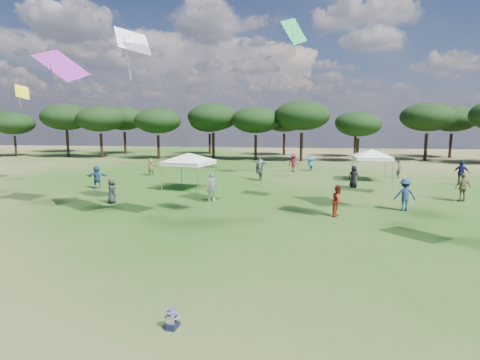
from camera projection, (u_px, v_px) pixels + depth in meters
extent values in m
cylinder|color=black|center=(16.00, 146.00, 56.95)|extent=(0.33, 0.33, 2.92)
ellipsoid|color=black|center=(14.00, 123.00, 56.49)|extent=(5.67, 5.67, 3.06)
cylinder|color=black|center=(68.00, 145.00, 56.00)|extent=(0.40, 0.40, 3.49)
ellipsoid|color=black|center=(66.00, 117.00, 55.45)|extent=(6.79, 6.79, 3.66)
cylinder|color=black|center=(101.00, 146.00, 55.03)|extent=(0.38, 0.38, 3.32)
ellipsoid|color=black|center=(100.00, 119.00, 54.50)|extent=(6.44, 6.44, 3.47)
cylinder|color=black|center=(158.00, 147.00, 53.17)|extent=(0.36, 0.36, 3.14)
ellipsoid|color=black|center=(158.00, 121.00, 52.67)|extent=(6.11, 6.11, 3.29)
cylinder|color=black|center=(213.00, 146.00, 53.64)|extent=(0.40, 0.40, 3.46)
ellipsoid|color=black|center=(213.00, 117.00, 53.09)|extent=(6.73, 6.73, 3.63)
cylinder|color=black|center=(256.00, 148.00, 51.70)|extent=(0.37, 0.37, 3.21)
ellipsoid|color=black|center=(256.00, 120.00, 51.19)|extent=(6.24, 6.24, 3.36)
cylinder|color=black|center=(301.00, 147.00, 50.42)|extent=(0.41, 0.41, 3.56)
ellipsoid|color=black|center=(302.00, 115.00, 49.86)|extent=(6.91, 6.91, 3.73)
cylinder|color=black|center=(358.00, 150.00, 49.83)|extent=(0.33, 0.33, 2.88)
ellipsoid|color=black|center=(359.00, 124.00, 49.38)|extent=(5.60, 5.60, 3.02)
cylinder|color=black|center=(426.00, 147.00, 50.99)|extent=(0.39, 0.39, 3.44)
ellipsoid|color=black|center=(428.00, 117.00, 50.45)|extent=(6.69, 6.69, 3.60)
cylinder|color=black|center=(68.00, 141.00, 64.79)|extent=(0.41, 0.41, 3.62)
ellipsoid|color=black|center=(66.00, 116.00, 64.22)|extent=(7.03, 7.03, 3.79)
cylinder|color=black|center=(125.00, 143.00, 61.37)|extent=(0.39, 0.39, 3.37)
ellipsoid|color=black|center=(124.00, 119.00, 60.84)|extent=(6.54, 6.54, 3.53)
cylinder|color=black|center=(210.00, 144.00, 61.32)|extent=(0.36, 0.36, 3.11)
ellipsoid|color=black|center=(210.00, 121.00, 60.82)|extent=(6.05, 6.05, 3.26)
cylinder|color=black|center=(284.00, 144.00, 58.96)|extent=(0.37, 0.37, 3.20)
ellipsoid|color=black|center=(284.00, 120.00, 58.45)|extent=(6.21, 6.21, 3.35)
cylinder|color=black|center=(355.00, 146.00, 56.43)|extent=(0.34, 0.34, 2.99)
ellipsoid|color=black|center=(356.00, 123.00, 55.96)|extent=(5.81, 5.81, 3.13)
cylinder|color=black|center=(450.00, 146.00, 55.03)|extent=(0.38, 0.38, 3.31)
ellipsoid|color=black|center=(452.00, 119.00, 54.50)|extent=(6.43, 6.43, 3.47)
cylinder|color=gray|center=(162.00, 177.00, 28.46)|extent=(0.06, 0.06, 2.00)
cylinder|color=gray|center=(198.00, 179.00, 27.45)|extent=(0.06, 0.06, 2.00)
cylinder|color=gray|center=(181.00, 173.00, 31.13)|extent=(0.06, 0.06, 2.00)
cylinder|color=gray|center=(215.00, 174.00, 30.11)|extent=(0.06, 0.06, 2.00)
cube|color=white|center=(189.00, 163.00, 29.15)|extent=(3.64, 3.64, 0.25)
pyramid|color=white|center=(189.00, 153.00, 29.04)|extent=(6.04, 6.04, 0.60)
cylinder|color=gray|center=(357.00, 171.00, 32.55)|extent=(0.06, 0.06, 1.96)
cylinder|color=gray|center=(393.00, 171.00, 32.17)|extent=(0.06, 0.06, 1.96)
cylinder|color=gray|center=(352.00, 167.00, 35.28)|extent=(0.06, 0.06, 1.96)
cylinder|color=gray|center=(385.00, 167.00, 34.90)|extent=(0.06, 0.06, 1.96)
cube|color=white|center=(372.00, 158.00, 33.59)|extent=(2.96, 2.96, 0.25)
pyramid|color=white|center=(373.00, 149.00, 33.49)|extent=(6.01, 6.01, 0.60)
cube|color=black|center=(172.00, 326.00, 9.54)|extent=(0.24, 0.24, 0.17)
cube|color=black|center=(172.00, 324.00, 9.71)|extent=(0.10, 0.21, 0.09)
cube|color=black|center=(177.00, 325.00, 9.68)|extent=(0.10, 0.21, 0.09)
cube|color=white|center=(172.00, 319.00, 9.51)|extent=(0.23, 0.17, 0.22)
cylinder|color=white|center=(167.00, 317.00, 9.60)|extent=(0.09, 0.22, 0.13)
cylinder|color=white|center=(178.00, 318.00, 9.53)|extent=(0.09, 0.22, 0.13)
sphere|color=#E0B293|center=(171.00, 313.00, 9.49)|extent=(0.15, 0.15, 0.15)
cone|color=#4F5CB9|center=(171.00, 311.00, 9.48)|extent=(0.25, 0.25, 0.03)
cylinder|color=#4F5CB9|center=(171.00, 310.00, 9.48)|extent=(0.16, 0.16, 0.07)
imported|color=#285D79|center=(311.00, 163.00, 40.55)|extent=(1.88, 1.46, 1.55)
imported|color=#323137|center=(399.00, 169.00, 35.26)|extent=(0.61, 0.68, 1.55)
imported|color=black|center=(354.00, 177.00, 30.12)|extent=(0.96, 0.85, 1.66)
imported|color=#171952|center=(461.00, 173.00, 31.20)|extent=(1.21, 0.99, 1.92)
imported|color=beige|center=(212.00, 187.00, 24.90)|extent=(0.74, 0.56, 1.82)
imported|color=#28292C|center=(112.00, 191.00, 24.23)|extent=(0.89, 0.83, 1.52)
imported|color=#9B8754|center=(151.00, 167.00, 36.84)|extent=(1.58, 1.01, 1.63)
imported|color=navy|center=(97.00, 177.00, 29.67)|extent=(1.68, 0.82, 1.73)
imported|color=olive|center=(463.00, 187.00, 24.73)|extent=(1.14, 0.77, 1.79)
imported|color=maroon|center=(338.00, 201.00, 20.88)|extent=(0.86, 0.96, 1.64)
imported|color=navy|center=(405.00, 195.00, 22.20)|extent=(1.18, 0.70, 1.81)
imported|color=maroon|center=(294.00, 163.00, 39.63)|extent=(1.33, 1.16, 1.79)
imported|color=#4C4D51|center=(260.00, 169.00, 33.72)|extent=(2.02, 2.22, 1.92)
imported|color=silver|center=(196.00, 164.00, 39.42)|extent=(0.63, 0.78, 1.53)
plane|color=#8B2493|center=(62.00, 65.00, 20.73)|extent=(2.42, 2.17, 2.06)
plane|color=green|center=(294.00, 31.00, 34.71)|extent=(2.74, 1.93, 2.69)
plane|color=yellow|center=(22.00, 92.00, 31.12)|extent=(1.27, 1.68, 1.30)
plane|color=white|center=(132.00, 41.00, 18.55)|extent=(2.33, 2.57, 1.55)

